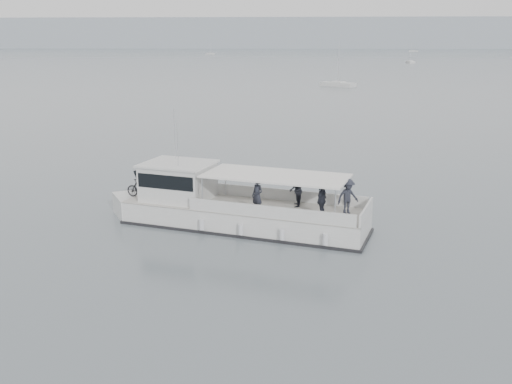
{
  "coord_description": "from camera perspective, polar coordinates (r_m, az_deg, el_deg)",
  "views": [
    {
      "loc": [
        6.22,
        -21.02,
        7.93
      ],
      "look_at": [
        4.65,
        2.6,
        1.6
      ],
      "focal_mm": 40.0,
      "sensor_mm": 36.0,
      "label": 1
    }
  ],
  "objects": [
    {
      "name": "ground",
      "position": [
        23.31,
        -11.96,
        -5.25
      ],
      "size": [
        1400.0,
        1400.0,
        0.0
      ],
      "primitive_type": "plane",
      "color": "slate",
      "rests_on": "ground"
    },
    {
      "name": "headland",
      "position": [
        581.09,
        3.3,
        15.54
      ],
      "size": [
        1400.0,
        90.0,
        28.0
      ],
      "primitive_type": "cube",
      "color": "#939EA8",
      "rests_on": "ground"
    },
    {
      "name": "tour_boat",
      "position": [
        25.14,
        -3.4,
        -1.45
      ],
      "size": [
        12.05,
        5.85,
        5.08
      ],
      "rotation": [
        0.0,
        0.0,
        -0.29
      ],
      "color": "silver",
      "rests_on": "ground"
    },
    {
      "name": "moored_fleet",
      "position": [
        251.51,
        -7.76,
        13.11
      ],
      "size": [
        436.72,
        348.74,
        11.25
      ],
      "color": "silver",
      "rests_on": "ground"
    }
  ]
}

